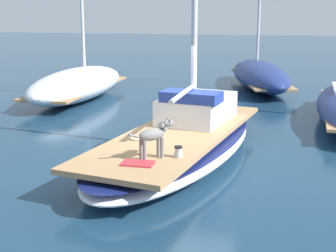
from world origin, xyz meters
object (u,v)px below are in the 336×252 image
Objects in this scene: dog_grey at (154,136)px; deck_winch at (178,152)px; coiled_rope at (137,138)px; sailboat_main at (179,145)px; moored_boat_far_astern at (260,74)px; deck_towel at (138,163)px; moored_boat_port_side at (78,84)px.

dog_grey reaches higher than deck_winch.
coiled_rope is (-1.14, 1.01, -0.08)m from deck_winch.
sailboat_main is 0.90× the size of moored_boat_far_astern.
coiled_rope is 0.58× the size of deck_towel.
moored_boat_far_astern reaches higher than dog_grey.
dog_grey is 0.55m from deck_winch.
moored_boat_port_side reaches higher than coiled_rope.
moored_boat_port_side reaches higher than dog_grey.
moored_boat_port_side is at bearing -145.99° from moored_boat_far_astern.
coiled_rope is 11.87m from moored_boat_far_astern.
sailboat_main is 1.08× the size of moored_boat_port_side.
deck_winch is 0.83m from deck_towel.
moored_boat_port_side is (-4.77, 7.33, -0.08)m from coiled_rope.
deck_winch is at bearing -54.69° from moored_boat_port_side.
moored_boat_port_side reaches higher than sailboat_main.
coiled_rope is 0.05× the size of moored_boat_port_side.
deck_towel is at bearing -135.52° from deck_winch.
moored_boat_port_side is (-5.49, 8.50, -0.48)m from dog_grey.
sailboat_main is 2.20m from dog_grey.
deck_towel is (-0.16, -2.49, 0.34)m from sailboat_main.
coiled_rope is at bearing 138.34° from deck_winch.
deck_winch reaches higher than sailboat_main.
moored_boat_far_astern is at bearing 34.01° from moored_boat_port_side.
deck_winch is at bearing -41.66° from coiled_rope.
moored_boat_far_astern reaches higher than deck_towel.
sailboat_main is 10.89m from moored_boat_far_astern.
moored_boat_far_astern is (1.05, 12.91, -0.47)m from dog_grey.
deck_towel is at bearing -59.19° from moored_boat_port_side.
dog_grey is 10.13m from moored_boat_port_side.
deck_winch reaches higher than coiled_rope.
moored_boat_far_astern reaches higher than sailboat_main.
moored_boat_port_side is at bearing 130.43° from sailboat_main.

